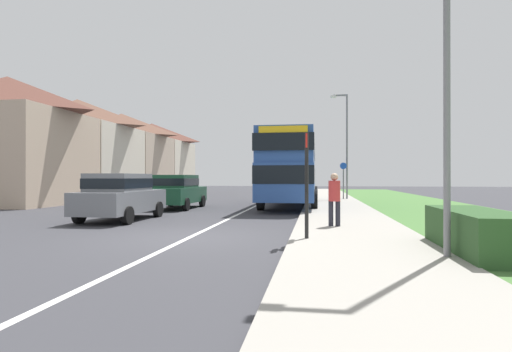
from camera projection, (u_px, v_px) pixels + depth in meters
The scene contains 14 objects.
ground_plane at pixel (189, 238), 10.30m from camera, with size 120.00×120.00×0.00m, color #38383D.
lane_marking_centre at pixel (244, 211), 18.21m from camera, with size 0.14×60.00×0.01m, color silver.
pavement_near_side at pixel (342, 216), 15.61m from camera, with size 3.20×68.00×0.12m, color #9E998E.
grass_verge_seaward at pixel (460, 218), 14.97m from camera, with size 6.00×68.00×0.08m, color #477538.
roadside_hedge at pixel (476, 234), 7.81m from camera, with size 1.10×3.16×0.90m, color #2D5128.
double_decker_bus at pixel (291, 166), 21.76m from camera, with size 2.80×11.07×3.70m.
parked_car_grey at pixel (121, 195), 14.46m from camera, with size 1.91×4.13×1.67m.
parked_car_dark_green at pixel (177, 190), 19.87m from camera, with size 1.94×4.26×1.66m.
pedestrian_at_stop at pixel (334, 197), 11.74m from camera, with size 0.34×0.34×1.67m.
bus_stop_sign at pixel (307, 178), 9.43m from camera, with size 0.09×0.52×2.60m.
cycle_route_sign at pixel (343, 179), 26.58m from camera, with size 0.44×0.08×2.52m.
street_lamp_near at pixel (441, 24), 7.29m from camera, with size 1.14×0.20×7.57m.
street_lamp_mid at pixel (345, 139), 26.90m from camera, with size 1.14×0.20×7.09m.
house_terrace_far_side at pixel (101, 152), 33.07m from camera, with size 7.63×27.06×7.32m.
Camera 1 is at (3.23, -9.94, 1.55)m, focal length 28.26 mm.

